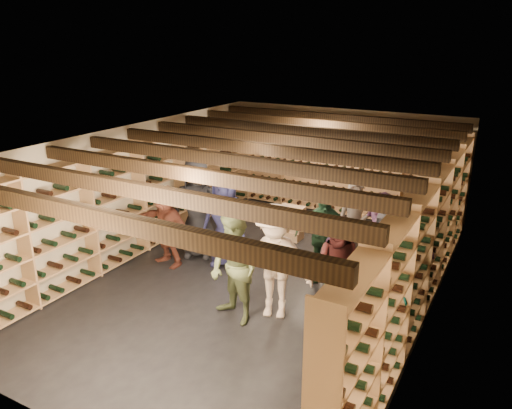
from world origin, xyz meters
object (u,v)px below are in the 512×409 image
at_px(crate_stack_right, 353,256).
at_px(person_0, 197,208).
at_px(crate_loose, 354,258).
at_px(person_5, 167,225).
at_px(person_4, 364,296).
at_px(person_10, 323,236).
at_px(person_12, 388,264).
at_px(person_3, 275,262).
at_px(crate_stack_left, 290,223).
at_px(person_8, 340,269).
at_px(person_11, 380,248).
at_px(person_2, 235,269).
at_px(person_6, 225,219).
at_px(person_7, 354,226).

relative_size(crate_stack_right, person_0, 0.28).
distance_m(crate_loose, person_5, 3.45).
height_order(crate_stack_right, person_4, person_4).
xyz_separation_m(person_10, person_12, (1.26, -0.69, 0.06)).
bearing_deg(person_3, person_12, 11.09).
relative_size(crate_stack_left, person_12, 0.40).
xyz_separation_m(person_3, person_10, (0.17, 1.41, -0.07)).
xyz_separation_m(person_8, person_11, (0.33, 0.83, 0.09)).
xyz_separation_m(crate_stack_left, person_11, (2.25, -1.58, 0.53)).
height_order(crate_stack_right, person_5, person_5).
height_order(person_5, person_8, person_8).
height_order(crate_stack_left, crate_loose, crate_stack_left).
height_order(crate_stack_right, person_12, person_12).
relative_size(person_0, person_8, 1.20).
relative_size(person_10, person_11, 0.91).
relative_size(crate_stack_left, person_11, 0.39).
bearing_deg(person_11, person_2, -140.06).
bearing_deg(person_4, person_5, 154.08).
height_order(person_4, person_6, person_4).
distance_m(crate_stack_left, person_4, 4.10).
height_order(person_6, person_10, person_6).
xyz_separation_m(person_2, person_3, (0.44, 0.40, 0.05)).
bearing_deg(person_8, person_11, 58.54).
bearing_deg(crate_stack_left, person_3, -69.07).
distance_m(crate_stack_right, person_2, 2.84).
xyz_separation_m(crate_loose, person_7, (0.03, -0.25, 0.73)).
relative_size(person_3, person_8, 1.11).
distance_m(person_3, person_4, 1.49).
bearing_deg(person_10, person_12, -50.45).
distance_m(crate_loose, person_11, 1.55).
height_order(crate_stack_right, person_7, person_7).
height_order(person_7, person_8, person_7).
bearing_deg(person_5, person_10, 32.87).
height_order(person_3, person_12, person_3).
height_order(person_2, person_12, person_12).
height_order(person_0, person_4, person_0).
relative_size(crate_stack_left, person_7, 0.42).
distance_m(crate_stack_right, person_12, 1.91).
distance_m(person_6, person_8, 2.53).
bearing_deg(person_7, person_2, -123.84).
distance_m(crate_stack_right, person_10, 1.06).
relative_size(crate_stack_left, crate_stack_right, 1.29).
xyz_separation_m(crate_stack_left, person_8, (1.91, -2.41, 0.44)).
relative_size(person_2, person_7, 1.01).
xyz_separation_m(person_3, person_6, (-1.57, 1.13, -0.00)).
bearing_deg(person_11, person_6, 176.78).
relative_size(crate_stack_right, person_3, 0.31).
xyz_separation_m(person_2, person_12, (1.87, 1.11, 0.03)).
height_order(person_5, person_6, person_6).
relative_size(crate_loose, person_10, 0.32).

